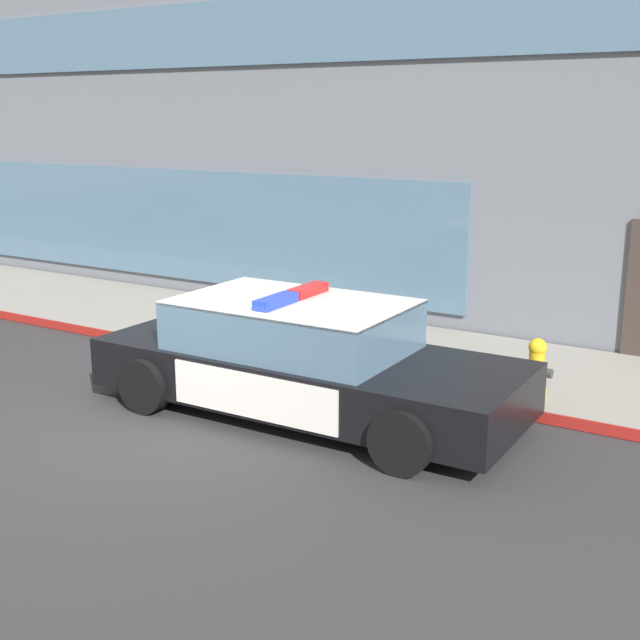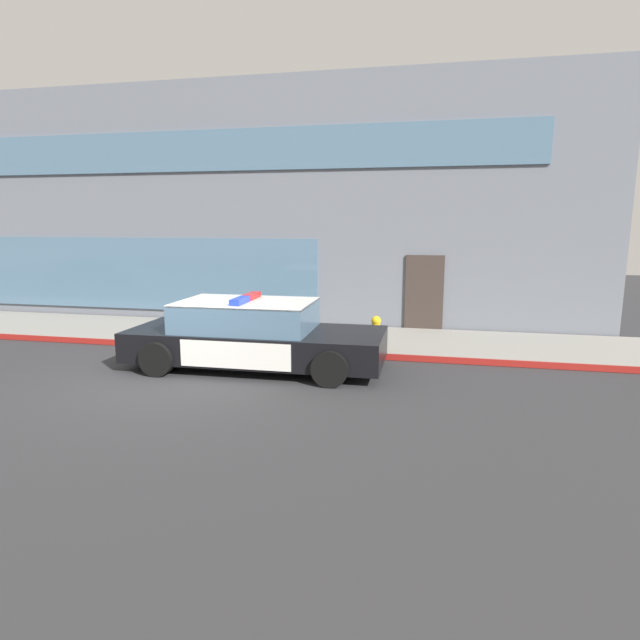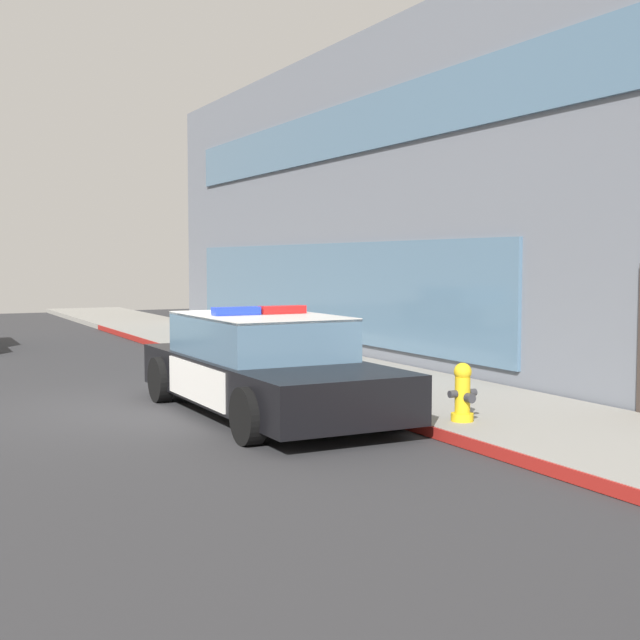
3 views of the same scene
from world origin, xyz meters
The scene contains 6 objects.
ground centered at (0.00, 0.00, 0.00)m, with size 48.00×48.00×0.00m, color #303033.
sidewalk centered at (0.00, 3.91, 0.07)m, with size 48.00×2.94×0.15m, color gray.
curb_red_paint centered at (0.00, 2.42, 0.08)m, with size 28.80×0.04×0.14m, color maroon.
storefront_building centered at (-2.66, 11.08, 3.39)m, with size 24.11×11.39×6.79m.
police_cruiser centered at (1.25, 1.27, 0.68)m, with size 5.20×2.21×1.49m.
fire_hydrant centered at (3.58, 2.94, 0.50)m, with size 0.34×0.39×0.73m.
Camera 3 is at (12.23, -3.40, 2.15)m, focal length 48.59 mm.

